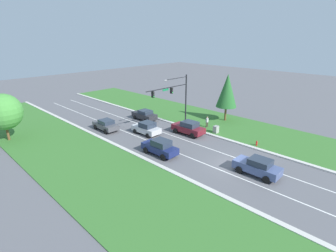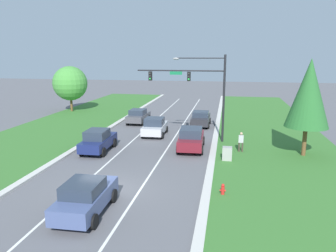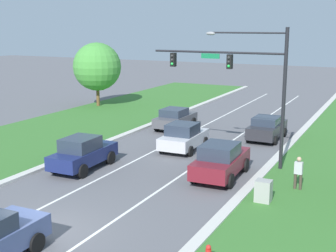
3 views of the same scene
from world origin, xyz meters
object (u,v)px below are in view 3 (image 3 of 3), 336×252
at_px(burgundy_sedan, 221,160).
at_px(utility_cabinet, 263,192).
at_px(charcoal_sedan, 267,128).
at_px(oak_near_left_tree, 97,67).
at_px(traffic_signal_mast, 244,75).
at_px(silver_sedan, 184,137).
at_px(pedestrian, 298,172).
at_px(navy_sedan, 83,153).
at_px(graphite_sedan, 175,118).

bearing_deg(burgundy_sedan, utility_cabinet, -42.67).
relative_size(charcoal_sedan, oak_near_left_tree, 0.71).
bearing_deg(traffic_signal_mast, silver_sedan, 160.94).
distance_m(burgundy_sedan, pedestrian, 4.03).
distance_m(traffic_signal_mast, charcoal_sedan, 7.91).
xyz_separation_m(traffic_signal_mast, oak_near_left_tree, (-18.51, 12.59, -1.28)).
bearing_deg(traffic_signal_mast, utility_cabinet, -62.85).
bearing_deg(oak_near_left_tree, charcoal_sedan, -18.13).
height_order(navy_sedan, graphite_sedan, navy_sedan).
bearing_deg(traffic_signal_mast, graphite_sedan, 137.38).
relative_size(navy_sedan, graphite_sedan, 1.05).
height_order(traffic_signal_mast, navy_sedan, traffic_signal_mast).
relative_size(graphite_sedan, oak_near_left_tree, 0.70).
bearing_deg(navy_sedan, traffic_signal_mast, 29.93).
height_order(pedestrian, oak_near_left_tree, oak_near_left_tree).
relative_size(silver_sedan, graphite_sedan, 0.98).
bearing_deg(graphite_sedan, oak_near_left_tree, 153.02).
height_order(traffic_signal_mast, charcoal_sedan, traffic_signal_mast).
height_order(burgundy_sedan, utility_cabinet, burgundy_sedan).
xyz_separation_m(utility_cabinet, pedestrian, (1.06, 2.33, 0.40)).
relative_size(traffic_signal_mast, navy_sedan, 1.73).
bearing_deg(burgundy_sedan, traffic_signal_mast, 82.40).
height_order(graphite_sedan, oak_near_left_tree, oak_near_left_tree).
bearing_deg(burgundy_sedan, silver_sedan, 131.53).
relative_size(traffic_signal_mast, burgundy_sedan, 1.65).
bearing_deg(utility_cabinet, burgundy_sedan, 139.49).
xyz_separation_m(navy_sedan, pedestrian, (11.37, 1.75, 0.02)).
bearing_deg(burgundy_sedan, navy_sedan, -167.32).
xyz_separation_m(silver_sedan, burgundy_sedan, (4.03, -4.22, 0.07)).
xyz_separation_m(graphite_sedan, oak_near_left_tree, (-11.09, 5.76, 3.06)).
bearing_deg(utility_cabinet, graphite_sedan, 129.93).
bearing_deg(traffic_signal_mast, oak_near_left_tree, 145.77).
relative_size(navy_sedan, utility_cabinet, 4.23).
xyz_separation_m(navy_sedan, burgundy_sedan, (7.35, 1.95, 0.02)).
relative_size(traffic_signal_mast, pedestrian, 4.63).
distance_m(charcoal_sedan, pedestrian, 10.34).
relative_size(silver_sedan, burgundy_sedan, 0.89).
relative_size(pedestrian, oak_near_left_tree, 0.27).
xyz_separation_m(traffic_signal_mast, silver_sedan, (-4.29, 1.48, -4.30)).
distance_m(utility_cabinet, pedestrian, 2.60).
relative_size(silver_sedan, oak_near_left_tree, 0.68).
bearing_deg(traffic_signal_mast, burgundy_sedan, -95.44).
relative_size(utility_cabinet, oak_near_left_tree, 0.17).
bearing_deg(graphite_sedan, burgundy_sedan, -52.68).
bearing_deg(pedestrian, oak_near_left_tree, -31.01).
xyz_separation_m(graphite_sedan, utility_cabinet, (10.12, -12.09, -0.29)).
xyz_separation_m(navy_sedan, utility_cabinet, (10.31, -0.58, -0.39)).
relative_size(navy_sedan, charcoal_sedan, 1.03).
relative_size(traffic_signal_mast, silver_sedan, 1.85).
distance_m(traffic_signal_mast, navy_sedan, 9.89).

